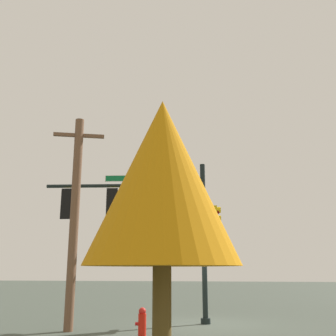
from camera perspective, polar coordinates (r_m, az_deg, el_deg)
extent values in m
plane|color=#40483E|center=(16.13, 5.29, -20.89)|extent=(120.00, 120.00, 0.00)
cylinder|color=black|center=(16.05, 5.04, -10.06)|extent=(0.20, 0.20, 6.08)
cylinder|color=black|center=(16.12, 5.28, -20.54)|extent=(0.36, 0.36, 0.20)
cylinder|color=black|center=(16.52, -6.13, -2.47)|extent=(6.28, 0.93, 0.14)
cylinder|color=black|center=(16.26, -0.11, -4.15)|extent=(2.85, 0.44, 1.08)
cube|color=#EAB410|center=(16.24, -1.46, -5.03)|extent=(0.36, 0.39, 1.10)
cube|color=black|center=(16.04, -1.52, -4.92)|extent=(0.44, 0.09, 1.22)
sphere|color=maroon|center=(16.49, -1.40, -3.97)|extent=(0.22, 0.22, 0.22)
cylinder|color=#EAB410|center=(16.56, -1.38, -3.84)|extent=(0.24, 0.16, 0.23)
sphere|color=#FFFC14|center=(16.44, -1.40, -5.14)|extent=(0.22, 0.22, 0.22)
cylinder|color=#EAB410|center=(16.50, -1.38, -5.00)|extent=(0.24, 0.16, 0.23)
sphere|color=#0B621E|center=(16.39, -1.41, -6.32)|extent=(0.22, 0.22, 0.22)
cylinder|color=#EAB410|center=(16.45, -1.39, -6.17)|extent=(0.24, 0.16, 0.23)
cube|color=gold|center=(16.46, -7.76, -5.03)|extent=(0.37, 0.40, 1.10)
cube|color=black|center=(16.27, -7.87, -4.92)|extent=(0.44, 0.10, 1.22)
sphere|color=maroon|center=(16.71, -7.62, -3.99)|extent=(0.22, 0.22, 0.22)
cylinder|color=gold|center=(16.78, -7.58, -3.86)|extent=(0.25, 0.17, 0.23)
sphere|color=#FFFC14|center=(16.66, -7.66, -5.14)|extent=(0.22, 0.22, 0.22)
cylinder|color=gold|center=(16.72, -7.62, -5.00)|extent=(0.25, 0.17, 0.23)
sphere|color=#0B621E|center=(16.61, -7.69, -6.30)|extent=(0.22, 0.22, 0.22)
cylinder|color=gold|center=(16.67, -7.66, -6.16)|extent=(0.25, 0.17, 0.23)
cube|color=yellow|center=(16.87, -13.82, -4.97)|extent=(0.35, 0.39, 1.10)
cube|color=black|center=(16.69, -14.04, -4.86)|extent=(0.44, 0.08, 1.22)
sphere|color=maroon|center=(17.12, -13.54, -3.96)|extent=(0.22, 0.22, 0.22)
cylinder|color=yellow|center=(17.18, -13.47, -3.83)|extent=(0.24, 0.16, 0.23)
sphere|color=#FFFC14|center=(17.06, -13.61, -5.08)|extent=(0.22, 0.22, 0.22)
cylinder|color=yellow|center=(17.12, -13.54, -4.95)|extent=(0.24, 0.16, 0.23)
sphere|color=#0B621E|center=(17.01, -13.68, -6.21)|extent=(0.22, 0.22, 0.22)
cylinder|color=yellow|center=(17.08, -13.60, -6.07)|extent=(0.24, 0.16, 0.23)
cube|color=yellow|center=(16.15, 6.23, -7.23)|extent=(0.40, 0.36, 1.10)
cube|color=black|center=(16.14, 5.51, -7.24)|extent=(0.09, 0.44, 1.22)
sphere|color=maroon|center=(16.21, 6.91, -6.02)|extent=(0.22, 0.22, 0.22)
cylinder|color=yellow|center=(16.22, 7.11, -5.84)|extent=(0.17, 0.25, 0.23)
sphere|color=#FFFC14|center=(16.16, 6.94, -7.22)|extent=(0.22, 0.22, 0.22)
cylinder|color=yellow|center=(16.17, 7.15, -7.04)|extent=(0.17, 0.25, 0.23)
sphere|color=#0B621E|center=(16.13, 6.98, -8.41)|extent=(0.22, 0.22, 0.22)
cylinder|color=yellow|center=(16.13, 7.19, -8.23)|extent=(0.17, 0.25, 0.23)
cube|color=white|center=(16.63, -7.18, -1.46)|extent=(0.94, 0.14, 0.26)
cube|color=#0D6A37|center=(16.63, -7.18, -1.46)|extent=(0.90, 0.14, 0.22)
cube|color=white|center=(16.05, 5.05, -10.44)|extent=(0.14, 0.94, 0.26)
cube|color=#197931|center=(16.05, 5.05, -10.44)|extent=(0.14, 0.90, 0.22)
cylinder|color=brown|center=(14.50, -12.96, -6.97)|extent=(0.31, 0.31, 7.27)
cube|color=brown|center=(15.17, -12.33, 4.47)|extent=(1.74, 0.71, 0.12)
cylinder|color=red|center=(13.12, -3.64, -21.06)|extent=(0.24, 0.24, 0.65)
sphere|color=red|center=(13.08, -3.61, -19.35)|extent=(0.22, 0.22, 0.22)
cylinder|color=red|center=(13.15, -4.31, -20.90)|extent=(0.12, 0.10, 0.10)
cylinder|color=brown|center=(8.47, -0.87, -20.32)|extent=(0.38, 0.38, 2.00)
cone|color=#C87D0D|center=(8.62, -0.80, -1.59)|extent=(3.21, 3.21, 3.57)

